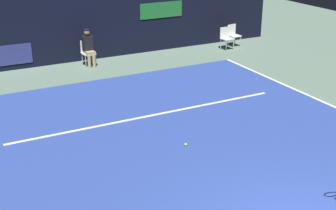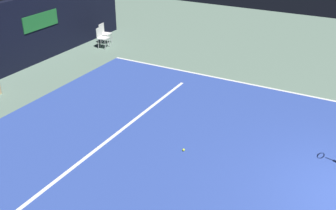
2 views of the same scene
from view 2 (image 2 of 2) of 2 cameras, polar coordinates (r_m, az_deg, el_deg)
ground_plane at (r=10.50m, az=1.81°, el=-6.27°), size 31.57×31.57×0.00m
court_surface at (r=10.50m, az=1.81°, el=-6.24°), size 9.82×10.84×0.01m
line_sideline_left at (r=14.51m, az=10.58°, el=3.07°), size 0.10×10.84×0.01m
line_service at (r=11.34m, az=-6.78°, el=-3.67°), size 7.66×0.10×0.01m
courtside_chair_near at (r=18.60m, az=-8.98°, el=10.07°), size 0.49×0.47×0.88m
courtside_chair_far at (r=18.02m, az=-9.29°, el=9.50°), size 0.48×0.46×0.88m
tennis_ball at (r=10.40m, az=2.21°, el=-6.33°), size 0.07×0.07×0.07m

